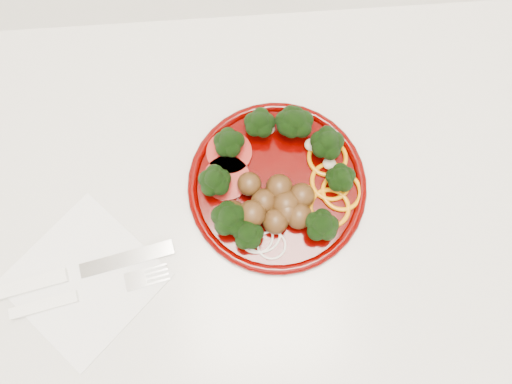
{
  "coord_description": "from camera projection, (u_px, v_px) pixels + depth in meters",
  "views": [
    {
      "loc": [
        0.05,
        1.53,
        1.57
      ],
      "look_at": [
        0.06,
        1.71,
        0.92
      ],
      "focal_mm": 35.0,
      "sensor_mm": 36.0,
      "label": 1
    }
  ],
  "objects": [
    {
      "name": "plate",
      "position": [
        276.0,
        183.0,
        0.68
      ],
      "size": [
        0.25,
        0.25,
        0.06
      ],
      "rotation": [
        0.0,
        0.0,
        -0.39
      ],
      "color": "#3F0000",
      "rests_on": "counter"
    },
    {
      "name": "counter",
      "position": [
        229.0,
        253.0,
        1.13
      ],
      "size": [
        2.4,
        0.6,
        0.9
      ],
      "color": "silver",
      "rests_on": "ground"
    },
    {
      "name": "knife",
      "position": [
        62.0,
        276.0,
        0.66
      ],
      "size": [
        0.24,
        0.07,
        0.01
      ],
      "rotation": [
        0.0,
        0.0,
        0.2
      ],
      "color": "silver",
      "rests_on": "napkin"
    },
    {
      "name": "fork",
      "position": [
        63.0,
        300.0,
        0.65
      ],
      "size": [
        0.21,
        0.06,
        0.01
      ],
      "rotation": [
        0.0,
        0.0,
        0.2
      ],
      "color": "white",
      "rests_on": "napkin"
    },
    {
      "name": "napkin",
      "position": [
        85.0,
        279.0,
        0.67
      ],
      "size": [
        0.24,
        0.24,
        0.0
      ],
      "primitive_type": "cube",
      "rotation": [
        0.0,
        0.0,
        0.77
      ],
      "color": "white",
      "rests_on": "counter"
    }
  ]
}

